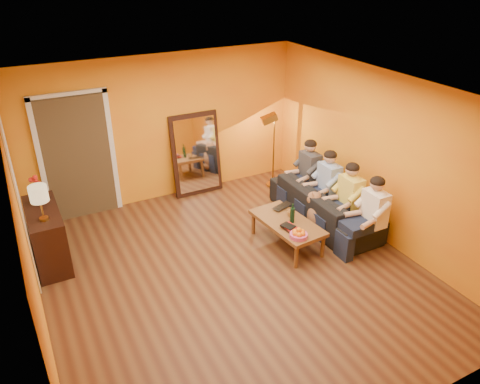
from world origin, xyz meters
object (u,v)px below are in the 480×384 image
table_lamp (41,203)px  person_far_left (374,214)px  laptop (285,208)px  vase (38,197)px  mirror_frame (196,154)px  tumbler (290,214)px  sideboard (47,236)px  floor_lamp (274,151)px  person_mid_left (350,199)px  person_far_right (309,172)px  wine_bottle (292,213)px  dog (320,213)px  person_mid_right (328,185)px  coffee_table (287,233)px  sofa (324,205)px

table_lamp → person_far_left: 4.69m
laptop → vase: 3.70m
mirror_frame → tumbler: size_ratio=16.71×
table_lamp → vase: table_lamp is taller
sideboard → floor_lamp: (4.18, 0.62, 0.29)m
mirror_frame → person_mid_left: (1.58, -2.46, -0.15)m
person_far_right → wine_bottle: bearing=-135.1°
dog → laptop: 0.56m
dog → person_far_right: 1.02m
person_mid_right → person_far_right: size_ratio=1.00×
coffee_table → laptop: 0.45m
person_far_left → laptop: (-0.89, 1.03, -0.18)m
sofa → person_mid_left: (0.13, -0.45, 0.30)m
wine_bottle → person_mid_left: bearing=-4.6°
person_far_left → person_mid_right: bearing=90.0°
laptop → coffee_table: bearing=-135.5°
floor_lamp → wine_bottle: 2.10m
coffee_table → tumbler: 0.30m
dog → sofa: bearing=64.7°
dog → person_far_right: bearing=88.3°
sofa → person_mid_left: person_mid_left is taller
sofa → vase: (-4.24, 1.18, 0.63)m
sofa → wine_bottle: 1.00m
sideboard → dog: sideboard is taller
vase → dog: bearing=-19.9°
vase → tumbler: bearing=-22.0°
sideboard → floor_lamp: 4.24m
mirror_frame → person_mid_left: bearing=-57.3°
coffee_table → person_far_right: 1.50m
floor_lamp → wine_bottle: bearing=-96.8°
person_mid_left → person_far_left: bearing=-90.0°
person_far_left → person_mid_right: same height
floor_lamp → laptop: size_ratio=3.94×
mirror_frame → laptop: bearing=-70.8°
mirror_frame → floor_lamp: (1.39, -0.46, -0.04)m
coffee_table → dog: (0.66, 0.07, 0.14)m
person_mid_right → floor_lamp: bearing=97.5°
sofa → vase: bearing=74.4°
dog → person_far_left: 0.89m
coffee_table → vase: bearing=150.7°
person_mid_right → tumbler: person_mid_right is taller
dog → tumbler: 0.55m
person_far_left → floor_lamp: bearing=94.3°
sideboard → sofa: bearing=-12.4°
table_lamp → dog: (3.96, -0.88, -0.75)m
table_lamp → person_mid_left: bearing=-13.9°
sofa → floor_lamp: (-0.06, 1.56, 0.41)m
mirror_frame → person_far_right: (1.58, -1.36, -0.15)m
dog → person_far_right: (0.41, 0.90, 0.26)m
sideboard → laptop: 3.59m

